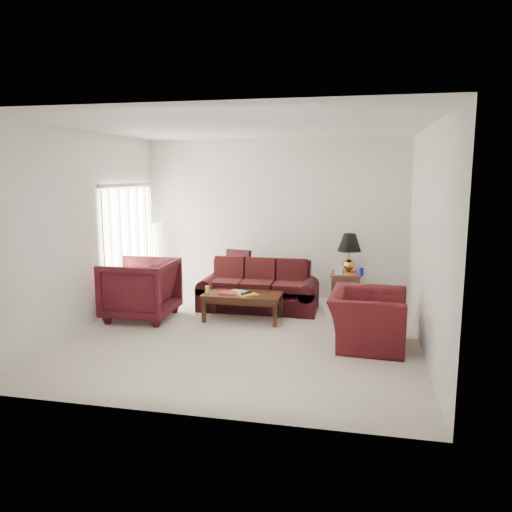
# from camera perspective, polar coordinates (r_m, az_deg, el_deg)

# --- Properties ---
(floor) EXTENTS (5.00, 5.00, 0.00)m
(floor) POSITION_cam_1_polar(r_m,az_deg,el_deg) (7.45, -1.38, -9.06)
(floor) COLOR beige
(floor) RESTS_ON ground
(blinds) EXTENTS (0.10, 2.00, 2.16)m
(blinds) POSITION_cam_1_polar(r_m,az_deg,el_deg) (9.21, -14.29, 1.15)
(blinds) COLOR silver
(blinds) RESTS_ON ground
(sofa) EXTENTS (2.05, 0.89, 0.84)m
(sofa) POSITION_cam_1_polar(r_m,az_deg,el_deg) (8.69, 0.26, -3.47)
(sofa) COLOR black
(sofa) RESTS_ON ground
(throw_pillow) EXTENTS (0.50, 0.30, 0.48)m
(throw_pillow) POSITION_cam_1_polar(r_m,az_deg,el_deg) (9.43, -2.07, -0.69)
(throw_pillow) COLOR black
(throw_pillow) RESTS_ON sofa
(end_table) EXTENTS (0.58, 0.58, 0.58)m
(end_table) POSITION_cam_1_polar(r_m,az_deg,el_deg) (9.21, 10.21, -3.69)
(end_table) COLOR brown
(end_table) RESTS_ON ground
(table_lamp) EXTENTS (0.56, 0.56, 0.71)m
(table_lamp) POSITION_cam_1_polar(r_m,az_deg,el_deg) (9.14, 10.60, 0.32)
(table_lamp) COLOR #C6833D
(table_lamp) RESTS_ON end_table
(clock) EXTENTS (0.15, 0.07, 0.14)m
(clock) POSITION_cam_1_polar(r_m,az_deg,el_deg) (8.97, 9.46, -1.66)
(clock) COLOR white
(clock) RESTS_ON end_table
(blue_canister) EXTENTS (0.09, 0.09, 0.15)m
(blue_canister) POSITION_cam_1_polar(r_m,az_deg,el_deg) (8.93, 11.91, -1.75)
(blue_canister) COLOR #18209E
(blue_canister) RESTS_ON end_table
(picture_frame) EXTENTS (0.13, 0.16, 0.05)m
(picture_frame) POSITION_cam_1_polar(r_m,az_deg,el_deg) (9.33, 9.69, -1.19)
(picture_frame) COLOR white
(picture_frame) RESTS_ON end_table
(floor_lamp) EXTENTS (0.25, 0.25, 1.42)m
(floor_lamp) POSITION_cam_1_polar(r_m,az_deg,el_deg) (10.01, -11.10, -0.23)
(floor_lamp) COLOR white
(floor_lamp) RESTS_ON ground
(armchair_left) EXTENTS (1.10, 1.07, 0.99)m
(armchair_left) POSITION_cam_1_polar(r_m,az_deg,el_deg) (8.38, -13.09, -3.70)
(armchair_left) COLOR #3D0E14
(armchair_left) RESTS_ON ground
(armchair_right) EXTENTS (1.08, 1.22, 0.75)m
(armchair_right) POSITION_cam_1_polar(r_m,az_deg,el_deg) (7.11, 12.64, -7.05)
(armchair_right) COLOR #3F0E12
(armchair_right) RESTS_ON ground
(coffee_table) EXTENTS (1.41, 1.09, 0.44)m
(coffee_table) POSITION_cam_1_polar(r_m,az_deg,el_deg) (8.15, -1.52, -5.80)
(coffee_table) COLOR black
(coffee_table) RESTS_ON ground
(magazine_red) EXTENTS (0.28, 0.21, 0.02)m
(magazine_red) POSITION_cam_1_polar(r_m,az_deg,el_deg) (8.11, -3.15, -4.21)
(magazine_red) COLOR red
(magazine_red) RESTS_ON coffee_table
(magazine_white) EXTENTS (0.29, 0.25, 0.01)m
(magazine_white) POSITION_cam_1_polar(r_m,az_deg,el_deg) (8.20, -2.05, -4.06)
(magazine_white) COLOR silver
(magazine_white) RESTS_ON coffee_table
(magazine_orange) EXTENTS (0.37, 0.36, 0.02)m
(magazine_orange) POSITION_cam_1_polar(r_m,az_deg,el_deg) (7.98, -0.99, -4.42)
(magazine_orange) COLOR #BC8916
(magazine_orange) RESTS_ON coffee_table
(remote_a) EXTENTS (0.08, 0.16, 0.02)m
(remote_a) POSITION_cam_1_polar(r_m,az_deg,el_deg) (7.97, -1.57, -4.31)
(remote_a) COLOR black
(remote_a) RESTS_ON coffee_table
(remote_b) EXTENTS (0.12, 0.18, 0.02)m
(remote_b) POSITION_cam_1_polar(r_m,az_deg,el_deg) (8.04, -0.90, -4.17)
(remote_b) COLOR black
(remote_b) RESTS_ON coffee_table
(yellow_glass) EXTENTS (0.08, 0.08, 0.13)m
(yellow_glass) POSITION_cam_1_polar(r_m,az_deg,el_deg) (8.12, -5.58, -3.84)
(yellow_glass) COLOR yellow
(yellow_glass) RESTS_ON coffee_table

